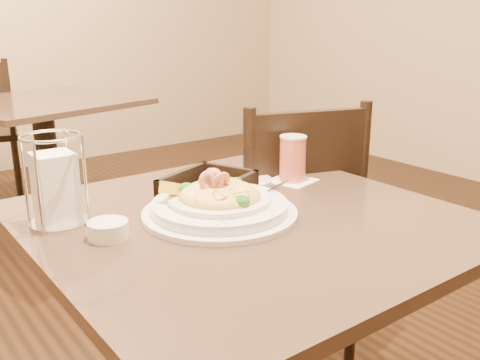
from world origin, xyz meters
TOP-DOWN VIEW (x-y plane):
  - main_table at (0.00, 0.00)m, footprint 0.90×0.90m
  - background_table at (0.19, 2.09)m, footprint 1.10×1.10m
  - dining_chair_near at (0.40, 0.30)m, footprint 0.53×0.53m
  - pasta_bowl at (-0.05, 0.03)m, footprint 0.38×0.35m
  - drink_glass at (0.27, 0.14)m, footprint 0.13×0.13m
  - bread_basket at (0.00, 0.16)m, footprint 0.26×0.24m
  - napkin_caddy at (-0.35, 0.21)m, footprint 0.12×0.12m
  - side_plate at (0.16, 0.21)m, footprint 0.14×0.14m
  - butter_ramekin at (-0.30, 0.07)m, footprint 0.11×0.11m

SIDE VIEW (x-z plane):
  - dining_chair_near at x=0.40m, z-range 0.03..0.96m
  - main_table at x=0.00m, z-range 0.14..0.87m
  - background_table at x=0.19m, z-range 0.14..0.87m
  - side_plate at x=0.16m, z-range 0.73..0.74m
  - butter_ramekin at x=-0.30m, z-range 0.73..0.77m
  - bread_basket at x=0.00m, z-range 0.72..0.78m
  - pasta_bowl at x=-0.05m, z-range 0.71..0.82m
  - drink_glass at x=0.27m, z-range 0.73..0.86m
  - napkin_caddy at x=-0.35m, z-range 0.72..0.92m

